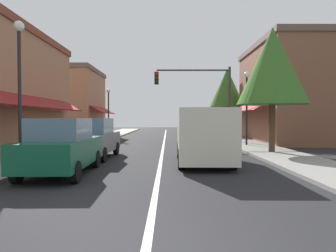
{
  "coord_description": "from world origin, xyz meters",
  "views": [
    {
      "loc": [
        0.3,
        -3.87,
        1.77
      ],
      "look_at": [
        0.24,
        14.45,
        1.32
      ],
      "focal_mm": 33.87,
      "sensor_mm": 36.0,
      "label": 1
    }
  ],
  "objects_px": {
    "parked_car_second_left": "(93,138)",
    "street_lamp_left_near": "(21,71)",
    "van_in_lane": "(204,134)",
    "street_lamp_right_mid": "(248,96)",
    "parked_car_nearest_left": "(63,147)",
    "street_lamp_left_far": "(109,104)",
    "tree_right_near": "(274,66)",
    "tree_right_far": "(228,88)",
    "traffic_signal_mast_arm": "(204,90)"
  },
  "relations": [
    {
      "from": "parked_car_nearest_left",
      "to": "van_in_lane",
      "type": "height_order",
      "value": "van_in_lane"
    },
    {
      "from": "parked_car_nearest_left",
      "to": "tree_right_near",
      "type": "distance_m",
      "value": 10.8
    },
    {
      "from": "parked_car_nearest_left",
      "to": "street_lamp_left_far",
      "type": "bearing_deg",
      "value": 94.88
    },
    {
      "from": "street_lamp_right_mid",
      "to": "street_lamp_left_far",
      "type": "xyz_separation_m",
      "value": [
        -10.18,
        8.35,
        -0.17
      ]
    },
    {
      "from": "parked_car_second_left",
      "to": "street_lamp_left_far",
      "type": "xyz_separation_m",
      "value": [
        -1.92,
        14.07,
        2.11
      ]
    },
    {
      "from": "parked_car_nearest_left",
      "to": "street_lamp_left_far",
      "type": "height_order",
      "value": "street_lamp_left_far"
    },
    {
      "from": "van_in_lane",
      "to": "tree_right_far",
      "type": "relative_size",
      "value": 0.8
    },
    {
      "from": "tree_right_near",
      "to": "parked_car_second_left",
      "type": "bearing_deg",
      "value": -169.07
    },
    {
      "from": "traffic_signal_mast_arm",
      "to": "street_lamp_left_far",
      "type": "distance_m",
      "value": 9.27
    },
    {
      "from": "parked_car_nearest_left",
      "to": "parked_car_second_left",
      "type": "relative_size",
      "value": 1.0
    },
    {
      "from": "van_in_lane",
      "to": "parked_car_nearest_left",
      "type": "bearing_deg",
      "value": -150.4
    },
    {
      "from": "parked_car_second_left",
      "to": "traffic_signal_mast_arm",
      "type": "height_order",
      "value": "traffic_signal_mast_arm"
    },
    {
      "from": "street_lamp_left_near",
      "to": "street_lamp_left_far",
      "type": "height_order",
      "value": "street_lamp_left_near"
    },
    {
      "from": "parked_car_second_left",
      "to": "street_lamp_left_near",
      "type": "height_order",
      "value": "street_lamp_left_near"
    },
    {
      "from": "parked_car_nearest_left",
      "to": "tree_right_near",
      "type": "bearing_deg",
      "value": 32.9
    },
    {
      "from": "parked_car_nearest_left",
      "to": "street_lamp_left_far",
      "type": "xyz_separation_m",
      "value": [
        -1.94,
        18.17,
        2.11
      ]
    },
    {
      "from": "parked_car_nearest_left",
      "to": "tree_right_near",
      "type": "height_order",
      "value": "tree_right_near"
    },
    {
      "from": "parked_car_second_left",
      "to": "tree_right_far",
      "type": "height_order",
      "value": "tree_right_far"
    },
    {
      "from": "van_in_lane",
      "to": "street_lamp_right_mid",
      "type": "bearing_deg",
      "value": 65.15
    },
    {
      "from": "tree_right_far",
      "to": "van_in_lane",
      "type": "bearing_deg",
      "value": -103.48
    },
    {
      "from": "street_lamp_left_near",
      "to": "tree_right_near",
      "type": "bearing_deg",
      "value": 23.72
    },
    {
      "from": "van_in_lane",
      "to": "street_lamp_left_far",
      "type": "xyz_separation_m",
      "value": [
        -6.66,
        15.61,
        1.84
      ]
    },
    {
      "from": "parked_car_second_left",
      "to": "street_lamp_right_mid",
      "type": "xyz_separation_m",
      "value": [
        8.25,
        5.72,
        2.27
      ]
    },
    {
      "from": "parked_car_second_left",
      "to": "van_in_lane",
      "type": "height_order",
      "value": "van_in_lane"
    },
    {
      "from": "tree_right_near",
      "to": "van_in_lane",
      "type": "bearing_deg",
      "value": -139.83
    },
    {
      "from": "van_in_lane",
      "to": "street_lamp_right_mid",
      "type": "xyz_separation_m",
      "value": [
        3.52,
        7.26,
        2.01
      ]
    },
    {
      "from": "street_lamp_left_far",
      "to": "street_lamp_left_near",
      "type": "bearing_deg",
      "value": -89.7
    },
    {
      "from": "parked_car_second_left",
      "to": "street_lamp_left_far",
      "type": "bearing_deg",
      "value": 99.49
    },
    {
      "from": "parked_car_nearest_left",
      "to": "parked_car_second_left",
      "type": "bearing_deg",
      "value": 89.0
    },
    {
      "from": "parked_car_second_left",
      "to": "street_lamp_right_mid",
      "type": "bearing_deg",
      "value": 36.44
    },
    {
      "from": "parked_car_nearest_left",
      "to": "street_lamp_left_near",
      "type": "bearing_deg",
      "value": 145.77
    },
    {
      "from": "parked_car_nearest_left",
      "to": "tree_right_near",
      "type": "xyz_separation_m",
      "value": [
        8.48,
        5.74,
        3.45
      ]
    },
    {
      "from": "van_in_lane",
      "to": "street_lamp_right_mid",
      "type": "height_order",
      "value": "street_lamp_right_mid"
    },
    {
      "from": "tree_right_near",
      "to": "tree_right_far",
      "type": "height_order",
      "value": "tree_right_far"
    },
    {
      "from": "parked_car_nearest_left",
      "to": "street_lamp_right_mid",
      "type": "bearing_deg",
      "value": 48.81
    },
    {
      "from": "parked_car_second_left",
      "to": "street_lamp_left_far",
      "type": "relative_size",
      "value": 0.95
    },
    {
      "from": "parked_car_nearest_left",
      "to": "street_lamp_left_near",
      "type": "relative_size",
      "value": 0.8
    },
    {
      "from": "parked_car_second_left",
      "to": "van_in_lane",
      "type": "bearing_deg",
      "value": -16.25
    },
    {
      "from": "parked_car_nearest_left",
      "to": "van_in_lane",
      "type": "relative_size",
      "value": 0.79
    },
    {
      "from": "street_lamp_right_mid",
      "to": "street_lamp_left_far",
      "type": "relative_size",
      "value": 1.06
    },
    {
      "from": "parked_car_nearest_left",
      "to": "traffic_signal_mast_arm",
      "type": "xyz_separation_m",
      "value": [
        5.87,
        13.26,
        2.94
      ]
    },
    {
      "from": "parked_car_nearest_left",
      "to": "street_lamp_right_mid",
      "type": "relative_size",
      "value": 0.89
    },
    {
      "from": "street_lamp_left_far",
      "to": "street_lamp_right_mid",
      "type": "bearing_deg",
      "value": -39.37
    },
    {
      "from": "street_lamp_right_mid",
      "to": "tree_right_near",
      "type": "relative_size",
      "value": 0.75
    },
    {
      "from": "parked_car_second_left",
      "to": "tree_right_near",
      "type": "height_order",
      "value": "tree_right_near"
    },
    {
      "from": "van_in_lane",
      "to": "traffic_signal_mast_arm",
      "type": "relative_size",
      "value": 0.94
    },
    {
      "from": "street_lamp_left_near",
      "to": "tree_right_far",
      "type": "height_order",
      "value": "tree_right_far"
    },
    {
      "from": "parked_car_second_left",
      "to": "street_lamp_left_near",
      "type": "distance_m",
      "value": 4.28
    },
    {
      "from": "traffic_signal_mast_arm",
      "to": "tree_right_near",
      "type": "height_order",
      "value": "tree_right_near"
    },
    {
      "from": "street_lamp_right_mid",
      "to": "tree_right_far",
      "type": "distance_m",
      "value": 10.54
    }
  ]
}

